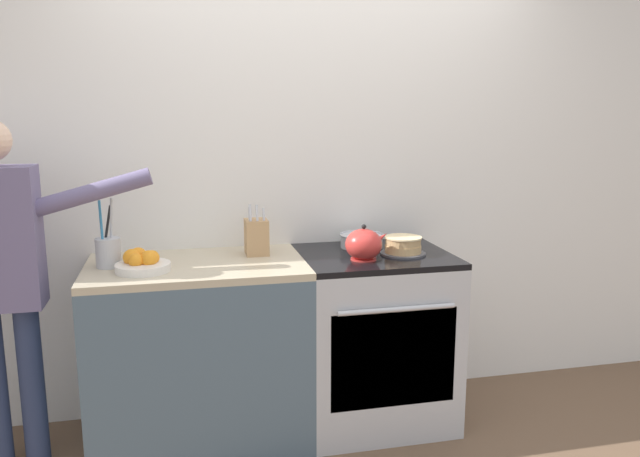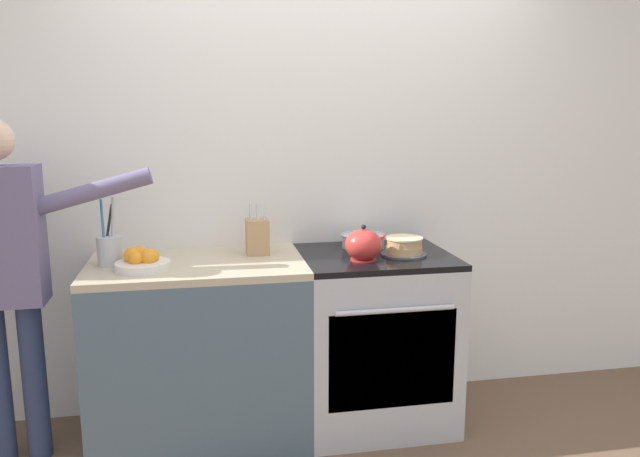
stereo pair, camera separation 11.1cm
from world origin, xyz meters
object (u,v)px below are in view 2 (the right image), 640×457
stove_range (374,338)px  knife_block (257,236)px  tea_kettle (364,245)px  layer_cake (404,247)px  fruit_bowl (142,261)px  mixing_bowl (363,241)px  person_baker (7,263)px  utensil_crock (110,249)px

stove_range → knife_block: size_ratio=3.42×
stove_range → tea_kettle: size_ratio=4.09×
layer_cake → fruit_bowl: bearing=-178.4°
stove_range → mixing_bowl: size_ratio=3.83×
knife_block → person_baker: person_baker is taller
utensil_crock → fruit_bowl: size_ratio=1.31×
fruit_bowl → person_baker: person_baker is taller
layer_cake → fruit_bowl: fruit_bowl is taller
tea_kettle → stove_range: bearing=50.7°
knife_block → tea_kettle: bearing=-25.3°
layer_cake → utensil_crock: size_ratio=0.71×
layer_cake → fruit_bowl: (-1.29, -0.04, -0.01)m
layer_cake → person_baker: person_baker is taller
tea_kettle → knife_block: bearing=154.7°
fruit_bowl → person_baker: 0.60m
fruit_bowl → stove_range: bearing=4.3°
stove_range → layer_cake: layer_cake is taller
tea_kettle → utensil_crock: utensil_crock is taller
stove_range → mixing_bowl: bearing=99.3°
tea_kettle → layer_cake: bearing=16.2°
stove_range → layer_cake: bearing=-20.7°
layer_cake → tea_kettle: (-0.23, -0.07, 0.03)m
utensil_crock → person_baker: bearing=-171.0°
stove_range → utensil_crock: bearing=179.2°
stove_range → fruit_bowl: fruit_bowl is taller
mixing_bowl → knife_block: knife_block is taller
layer_cake → utensil_crock: (-1.45, 0.07, 0.03)m
knife_block → utensil_crock: 0.72m
mixing_bowl → fruit_bowl: bearing=-167.8°
person_baker → tea_kettle: bearing=0.5°
tea_kettle → knife_block: knife_block is taller
layer_cake → utensil_crock: bearing=177.2°
tea_kettle → fruit_bowl: tea_kettle is taller
tea_kettle → utensil_crock: size_ratio=0.68×
mixing_bowl → person_baker: 1.74m
stove_range → utensil_crock: (-1.31, 0.02, 0.53)m
mixing_bowl → person_baker: person_baker is taller
knife_block → fruit_bowl: size_ratio=1.06×
utensil_crock → person_baker: 0.45m
utensil_crock → stove_range: bearing=-0.8°
knife_block → mixing_bowl: bearing=3.6°
stove_range → fruit_bowl: 1.26m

